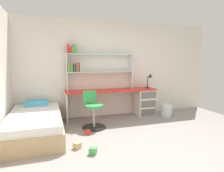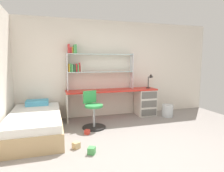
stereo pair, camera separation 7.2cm
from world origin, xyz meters
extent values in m
cube|color=gray|center=(0.00, 0.00, -0.01)|extent=(5.93, 5.80, 0.02)
cube|color=silver|center=(0.00, 2.43, 1.28)|extent=(5.93, 0.06, 2.56)
cube|color=red|center=(-0.07, 2.13, 0.73)|extent=(2.40, 0.50, 0.04)
cube|color=silver|center=(0.88, 2.13, 0.35)|extent=(0.49, 0.48, 0.71)
cube|color=silver|center=(-1.25, 2.13, 0.35)|extent=(0.03, 0.45, 0.71)
cube|color=#64625E|center=(0.88, 1.88, 0.12)|extent=(0.44, 0.01, 0.18)
cube|color=#64625E|center=(0.88, 1.88, 0.35)|extent=(0.44, 0.01, 0.18)
cube|color=#64625E|center=(0.88, 1.88, 0.59)|extent=(0.44, 0.01, 0.18)
cube|color=silver|center=(-1.21, 2.26, 1.22)|extent=(0.02, 0.22, 0.95)
cube|color=silver|center=(0.52, 2.26, 1.22)|extent=(0.02, 0.22, 0.95)
cube|color=silver|center=(-0.34, 2.26, 1.21)|extent=(1.71, 0.22, 0.02)
cube|color=silver|center=(-0.34, 2.26, 1.66)|extent=(1.71, 0.22, 0.02)
cube|color=gold|center=(-1.16, 2.26, 1.32)|extent=(0.03, 0.20, 0.20)
cube|color=#4CA559|center=(-1.13, 2.26, 1.33)|extent=(0.03, 0.12, 0.21)
cube|color=#4CA559|center=(-1.09, 2.26, 1.32)|extent=(0.04, 0.18, 0.19)
cube|color=#26262D|center=(-1.05, 2.26, 1.32)|extent=(0.02, 0.18, 0.19)
cube|color=#4CA559|center=(-1.02, 2.26, 1.31)|extent=(0.03, 0.12, 0.17)
cube|color=red|center=(-0.98, 2.26, 1.32)|extent=(0.03, 0.18, 0.20)
cube|color=#4CA559|center=(-0.94, 2.26, 1.32)|extent=(0.03, 0.15, 0.19)
cube|color=red|center=(-0.90, 2.26, 1.34)|extent=(0.03, 0.14, 0.23)
cube|color=beige|center=(-0.87, 2.26, 1.30)|extent=(0.03, 0.20, 0.16)
cube|color=red|center=(-1.16, 2.26, 1.79)|extent=(0.04, 0.19, 0.23)
cube|color=red|center=(-1.10, 2.26, 1.75)|extent=(0.04, 0.17, 0.15)
cube|color=yellow|center=(-1.06, 2.26, 1.75)|extent=(0.03, 0.13, 0.16)
cube|color=#4CA559|center=(-1.02, 2.26, 1.78)|extent=(0.04, 0.18, 0.21)
cube|color=#4CA559|center=(-0.98, 2.26, 1.79)|extent=(0.03, 0.13, 0.22)
cylinder|color=black|center=(0.96, 2.12, 0.76)|extent=(0.12, 0.12, 0.02)
cylinder|color=black|center=(0.96, 2.12, 0.91)|extent=(0.02, 0.02, 0.30)
cone|color=black|center=(1.04, 2.07, 1.06)|extent=(0.12, 0.11, 0.13)
cylinder|color=black|center=(-0.71, 1.45, 0.01)|extent=(0.52, 0.52, 0.03)
cylinder|color=#A5A8AD|center=(-0.71, 1.45, 0.24)|extent=(0.05, 0.05, 0.48)
cylinder|color=green|center=(-0.71, 1.45, 0.50)|extent=(0.40, 0.40, 0.05)
cube|color=green|center=(-0.77, 1.62, 0.68)|extent=(0.32, 0.14, 0.28)
cube|color=tan|center=(-1.93, 1.39, 0.16)|extent=(1.03, 1.99, 0.31)
cube|color=white|center=(-1.93, 1.39, 0.38)|extent=(0.97, 1.93, 0.14)
cube|color=#4CA5CC|center=(-1.93, 2.13, 0.51)|extent=(0.50, 0.32, 0.12)
cylinder|color=silver|center=(1.38, 1.77, 0.16)|extent=(0.30, 0.30, 0.33)
cube|color=tan|center=(-1.21, 0.52, 0.05)|extent=(0.15, 0.15, 0.11)
cube|color=red|center=(-0.92, 1.11, 0.05)|extent=(0.13, 0.13, 0.09)
cube|color=#479E51|center=(-1.00, 0.24, 0.06)|extent=(0.15, 0.15, 0.11)
camera|label=1|loc=(-1.62, -2.68, 1.47)|focal=31.23mm
camera|label=2|loc=(-1.55, -2.70, 1.47)|focal=31.23mm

